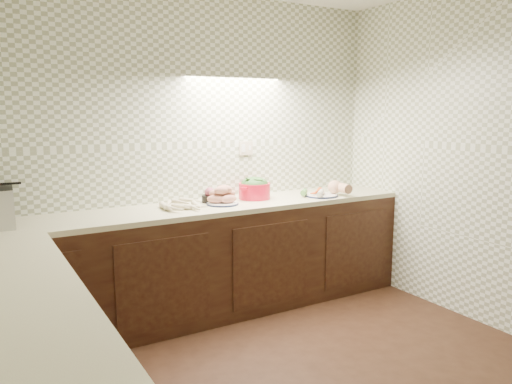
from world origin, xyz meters
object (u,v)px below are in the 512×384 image
dutch_oven (255,188)px  veg_plate (327,190)px  parsnip_pile (181,205)px  sweet_potato_plate (222,197)px  onion_bowl (211,197)px

dutch_oven → veg_plate: dutch_oven is taller
parsnip_pile → dutch_oven: 0.72m
sweet_potato_plate → onion_bowl: 0.14m
parsnip_pile → sweet_potato_plate: 0.36m
onion_bowl → veg_plate: veg_plate is taller
dutch_oven → veg_plate: 0.66m
parsnip_pile → sweet_potato_plate: (0.35, -0.01, 0.03)m
onion_bowl → dutch_oven: size_ratio=0.45×
veg_plate → sweet_potato_plate: bearing=174.1°
onion_bowl → sweet_potato_plate: bearing=-75.6°
sweet_potato_plate → dutch_oven: size_ratio=0.75×
sweet_potato_plate → onion_bowl: bearing=104.4°
sweet_potato_plate → onion_bowl: size_ratio=1.66×
dutch_oven → veg_plate: size_ratio=0.82×
dutch_oven → onion_bowl: bearing=150.6°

